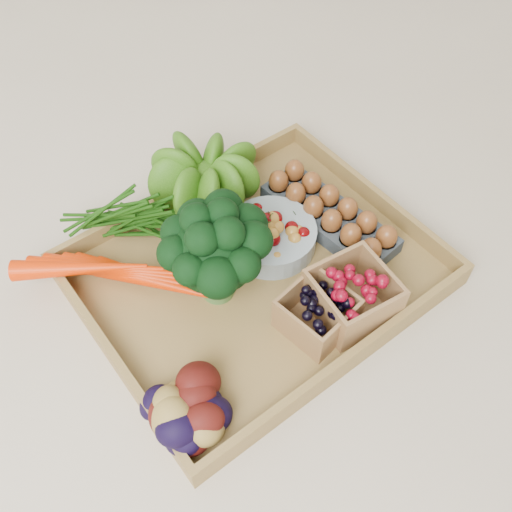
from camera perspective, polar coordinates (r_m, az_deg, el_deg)
ground at (r=0.97m, az=0.00°, el=-2.17°), size 4.00×4.00×0.00m
tray at (r=0.96m, az=0.00°, el=-1.91°), size 0.55×0.45×0.01m
carrots at (r=0.95m, az=-12.72°, el=-1.64°), size 0.23×0.16×0.05m
lettuce at (r=1.02m, az=-5.09°, el=8.23°), size 0.13×0.13×0.13m
broccoli at (r=0.88m, az=-4.03°, el=-1.08°), size 0.17×0.17×0.14m
cherry_bowl at (r=0.98m, az=1.52°, el=1.95°), size 0.16×0.16×0.04m
egg_carton at (r=1.02m, az=7.30°, el=3.78°), size 0.12×0.27×0.03m
potatoes at (r=0.79m, az=-6.98°, el=-15.27°), size 0.16×0.16×0.09m
punnet_blackberry at (r=0.88m, az=6.12°, el=-5.69°), size 0.11×0.11×0.07m
punnet_raspberry at (r=0.89m, az=9.59°, el=-3.91°), size 0.13×0.13×0.08m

